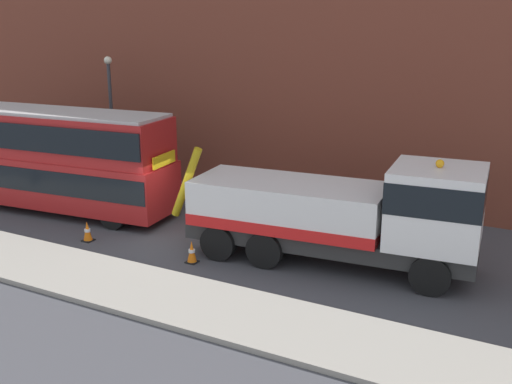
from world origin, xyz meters
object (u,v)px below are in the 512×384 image
object	(u,v)px
recovery_tow_truck	(344,212)
double_decker_bus	(45,155)
street_lamp	(111,109)
traffic_cone_midway	(192,252)
traffic_cone_near_bus	(87,232)

from	to	relation	value
recovery_tow_truck	double_decker_bus	xyz separation A→B (m)	(-12.60, -0.04, 0.47)
recovery_tow_truck	street_lamp	xyz separation A→B (m)	(-12.93, 4.41, 1.71)
recovery_tow_truck	double_decker_bus	size ratio (longest dim) A/B	0.91
traffic_cone_midway	street_lamp	world-z (taller)	street_lamp
traffic_cone_near_bus	recovery_tow_truck	bearing A→B (deg)	14.05
traffic_cone_midway	traffic_cone_near_bus	bearing A→B (deg)	-178.66
traffic_cone_midway	recovery_tow_truck	bearing A→B (deg)	25.50
traffic_cone_midway	street_lamp	bearing A→B (deg)	143.21
double_decker_bus	recovery_tow_truck	bearing A→B (deg)	-5.09
recovery_tow_truck	traffic_cone_midway	bearing A→B (deg)	-159.79
traffic_cone_near_bus	traffic_cone_midway	size ratio (longest dim) A/B	1.00
double_decker_bus	traffic_cone_near_bus	size ratio (longest dim) A/B	15.54
recovery_tow_truck	traffic_cone_midway	xyz separation A→B (m)	(-4.29, -2.05, -1.42)
traffic_cone_near_bus	street_lamp	xyz separation A→B (m)	(-4.34, 6.56, 3.13)
traffic_cone_near_bus	traffic_cone_midway	distance (m)	4.29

